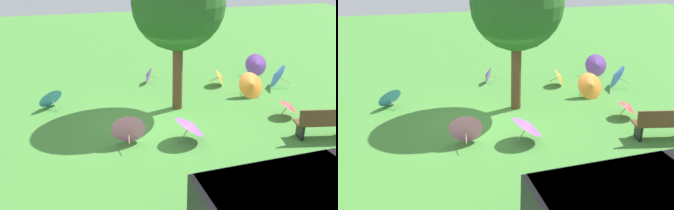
{
  "view_description": "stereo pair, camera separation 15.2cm",
  "coord_description": "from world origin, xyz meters",
  "views": [
    {
      "loc": [
        2.45,
        10.23,
        4.95
      ],
      "look_at": [
        -0.17,
        0.37,
        0.6
      ],
      "focal_mm": 40.65,
      "sensor_mm": 36.0,
      "label": 1
    },
    {
      "loc": [
        2.3,
        10.26,
        4.95
      ],
      "look_at": [
        -0.17,
        0.37,
        0.6
      ],
      "focal_mm": 40.65,
      "sensor_mm": 36.0,
      "label": 2
    }
  ],
  "objects": [
    {
      "name": "parasol_purple_6",
      "position": [
        -0.49,
        1.58,
        0.5
      ],
      "size": [
        0.83,
        0.89,
        0.81
      ],
      "color": "tan",
      "rests_on": "ground"
    },
    {
      "name": "parasol_red_0",
      "position": [
        -3.89,
        0.83,
        0.39
      ],
      "size": [
        0.71,
        0.73,
        0.62
      ],
      "color": "tan",
      "rests_on": "ground"
    },
    {
      "name": "parasol_pink_0",
      "position": [
        1.14,
        1.21,
        0.46
      ],
      "size": [
        0.95,
        0.87,
        0.91
      ],
      "color": "tan",
      "rests_on": "ground"
    },
    {
      "name": "ground",
      "position": [
        0.0,
        0.0,
        0.0
      ],
      "size": [
        40.0,
        40.0,
        0.0
      ],
      "primitive_type": "plane",
      "color": "#478C38"
    },
    {
      "name": "shade_tree",
      "position": [
        -0.77,
        -0.7,
        3.32
      ],
      "size": [
        2.8,
        2.8,
        4.74
      ],
      "color": "brown",
      "rests_on": "ground"
    },
    {
      "name": "parasol_purple_4",
      "position": [
        -0.34,
        -3.32,
        0.31
      ],
      "size": [
        0.64,
        0.67,
        0.62
      ],
      "color": "tan",
      "rests_on": "ground"
    },
    {
      "name": "parasol_purple_5",
      "position": [
        -4.81,
        -3.14,
        0.43
      ],
      "size": [
        0.94,
        0.79,
        0.87
      ],
      "color": "tan",
      "rests_on": "ground"
    },
    {
      "name": "parasol_blue_1",
      "position": [
        -4.84,
        -1.65,
        0.45
      ],
      "size": [
        0.97,
        1.09,
        0.9
      ],
      "color": "tan",
      "rests_on": "ground"
    },
    {
      "name": "parasol_orange_1",
      "position": [
        -3.52,
        -0.95,
        0.44
      ],
      "size": [
        1.04,
        0.87,
        0.89
      ],
      "color": "tan",
      "rests_on": "ground"
    },
    {
      "name": "park_bench",
      "position": [
        -4.07,
        2.36,
        0.47
      ],
      "size": [
        1.66,
        0.78,
        0.9
      ],
      "color": "brown",
      "rests_on": "ground"
    },
    {
      "name": "parasol_blue_0",
      "position": [
        3.23,
        -1.78,
        0.36
      ],
      "size": [
        0.98,
        0.91,
        0.73
      ],
      "color": "tan",
      "rests_on": "ground"
    },
    {
      "name": "parasol_orange_0",
      "position": [
        -2.94,
        -2.35,
        0.33
      ],
      "size": [
        0.65,
        0.75,
        0.67
      ],
      "color": "tan",
      "rests_on": "ground"
    }
  ]
}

